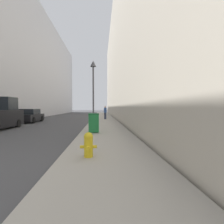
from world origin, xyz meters
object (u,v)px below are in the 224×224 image
object	(u,v)px
lamppost	(93,80)
parked_sedan_near	(30,116)
fire_hydrant	(88,144)
trash_bin	(94,123)
pedestrian_on_sidewalk	(105,113)

from	to	relation	value
lamppost	parked_sedan_near	distance (m)	9.30
fire_hydrant	trash_bin	xyz separation A→B (m)	(-0.07, 5.13, 0.19)
trash_bin	pedestrian_on_sidewalk	size ratio (longest dim) A/B	0.69
trash_bin	lamppost	bearing A→B (deg)	93.19
trash_bin	parked_sedan_near	xyz separation A→B (m)	(-7.35, 9.08, -0.05)
fire_hydrant	pedestrian_on_sidewalk	xyz separation A→B (m)	(0.83, 16.71, 0.43)
fire_hydrant	lamppost	bearing A→B (deg)	91.84
parked_sedan_near	pedestrian_on_sidewalk	bearing A→B (deg)	16.87
fire_hydrant	trash_bin	distance (m)	5.13
lamppost	parked_sedan_near	bearing A→B (deg)	144.56
trash_bin	fire_hydrant	bearing A→B (deg)	-89.21
pedestrian_on_sidewalk	fire_hydrant	bearing A→B (deg)	-92.83
fire_hydrant	pedestrian_on_sidewalk	world-z (taller)	pedestrian_on_sidewalk
lamppost	parked_sedan_near	world-z (taller)	lamppost
trash_bin	pedestrian_on_sidewalk	distance (m)	11.62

